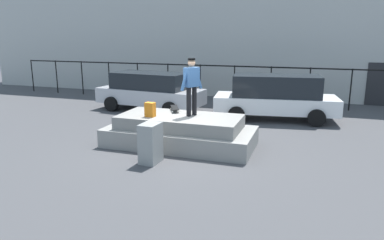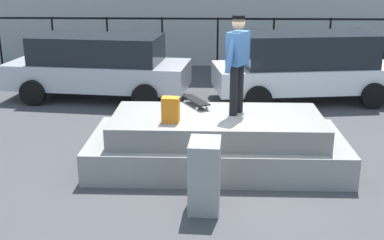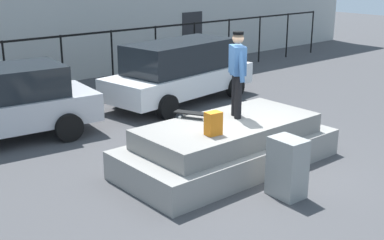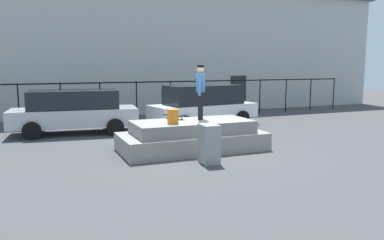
{
  "view_description": "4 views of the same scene",
  "coord_description": "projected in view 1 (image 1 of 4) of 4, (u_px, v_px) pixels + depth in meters",
  "views": [
    {
      "loc": [
        3.55,
        -9.41,
        3.25
      ],
      "look_at": [
        0.02,
        1.01,
        0.62
      ],
      "focal_mm": 33.39,
      "sensor_mm": 36.0,
      "label": 1
    },
    {
      "loc": [
        -0.25,
        -7.8,
        3.41
      ],
      "look_at": [
        -0.59,
        1.61,
        0.38
      ],
      "focal_mm": 45.69,
      "sensor_mm": 36.0,
      "label": 2
    },
    {
      "loc": [
        -6.72,
        -6.46,
        3.84
      ],
      "look_at": [
        -0.34,
        1.05,
        0.8
      ],
      "focal_mm": 47.72,
      "sensor_mm": 36.0,
      "label": 3
    },
    {
      "loc": [
        -4.56,
        -10.46,
        2.59
      ],
      "look_at": [
        0.32,
        1.27,
        0.77
      ],
      "focal_mm": 35.89,
      "sensor_mm": 36.0,
      "label": 4
    }
  ],
  "objects": [
    {
      "name": "ground_plane",
      "position": [
        181.0,
        148.0,
        10.53
      ],
      "size": [
        60.0,
        60.0,
        0.0
      ],
      "primitive_type": "plane",
      "color": "#424244"
    },
    {
      "name": "concrete_ledge",
      "position": [
        180.0,
        132.0,
        10.68
      ],
      "size": [
        4.4,
        2.05,
        0.91
      ],
      "color": "gray",
      "rests_on": "ground_plane"
    },
    {
      "name": "skateboarder",
      "position": [
        192.0,
        83.0,
        10.35
      ],
      "size": [
        0.48,
        0.77,
        1.68
      ],
      "color": "black",
      "rests_on": "concrete_ledge"
    },
    {
      "name": "skateboard",
      "position": [
        175.0,
        108.0,
        11.19
      ],
      "size": [
        0.54,
        0.8,
        0.12
      ],
      "color": "black",
      "rests_on": "concrete_ledge"
    },
    {
      "name": "backpack",
      "position": [
        150.0,
        110.0,
        10.39
      ],
      "size": [
        0.3,
        0.23,
        0.42
      ],
      "primitive_type": "cube",
      "rotation": [
        0.0,
        0.0,
        3.04
      ],
      "color": "orange",
      "rests_on": "concrete_ledge"
    },
    {
      "name": "car_silver_hatchback_near",
      "position": [
        150.0,
        90.0,
        15.57
      ],
      "size": [
        4.81,
        2.38,
        1.66
      ],
      "color": "#B7B7BC",
      "rests_on": "ground_plane"
    },
    {
      "name": "car_white_hatchback_mid",
      "position": [
        276.0,
        96.0,
        13.85
      ],
      "size": [
        4.85,
        2.47,
        1.75
      ],
      "color": "white",
      "rests_on": "ground_plane"
    },
    {
      "name": "utility_box",
      "position": [
        151.0,
        143.0,
        9.21
      ],
      "size": [
        0.47,
        0.62,
        1.04
      ],
      "primitive_type": "cube",
      "rotation": [
        0.0,
        0.0,
        -0.06
      ],
      "color": "gray",
      "rests_on": "ground_plane"
    },
    {
      "name": "fence_row",
      "position": [
        234.0,
        78.0,
        17.02
      ],
      "size": [
        24.06,
        0.06,
        1.83
      ],
      "color": "black",
      "rests_on": "ground_plane"
    },
    {
      "name": "warehouse_building",
      "position": [
        255.0,
        30.0,
        21.79
      ],
      "size": [
        32.89,
        8.59,
        7.05
      ],
      "color": "#B2B2AD",
      "rests_on": "ground_plane"
    }
  ]
}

